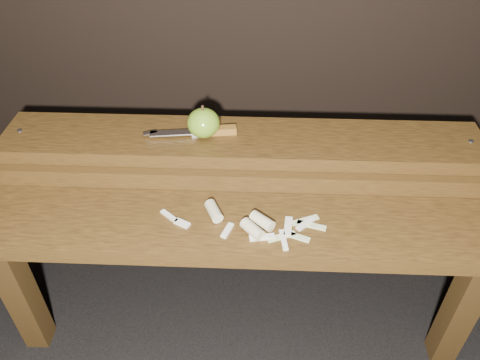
{
  "coord_description": "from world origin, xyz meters",
  "views": [
    {
      "loc": [
        0.04,
        -0.79,
        1.16
      ],
      "look_at": [
        0.0,
        0.06,
        0.45
      ],
      "focal_mm": 35.0,
      "sensor_mm": 36.0,
      "label": 1
    }
  ],
  "objects_px": {
    "bench_rear_tier": "(242,165)",
    "bench_front_tier": "(238,246)",
    "apple": "(203,123)",
    "knife": "(206,131)"
  },
  "relations": [
    {
      "from": "bench_rear_tier",
      "to": "bench_front_tier",
      "type": "bearing_deg",
      "value": -90.0
    },
    {
      "from": "bench_front_tier",
      "to": "bench_rear_tier",
      "type": "height_order",
      "value": "bench_rear_tier"
    },
    {
      "from": "apple",
      "to": "knife",
      "type": "bearing_deg",
      "value": 53.91
    },
    {
      "from": "bench_front_tier",
      "to": "apple",
      "type": "bearing_deg",
      "value": 112.09
    },
    {
      "from": "bench_front_tier",
      "to": "bench_rear_tier",
      "type": "distance_m",
      "value": 0.23
    },
    {
      "from": "knife",
      "to": "bench_front_tier",
      "type": "bearing_deg",
      "value": -69.0
    },
    {
      "from": "bench_front_tier",
      "to": "knife",
      "type": "distance_m",
      "value": 0.3
    },
    {
      "from": "bench_rear_tier",
      "to": "knife",
      "type": "height_order",
      "value": "knife"
    },
    {
      "from": "bench_front_tier",
      "to": "apple",
      "type": "relative_size",
      "value": 14.24
    },
    {
      "from": "bench_front_tier",
      "to": "bench_rear_tier",
      "type": "bearing_deg",
      "value": 90.0
    }
  ]
}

